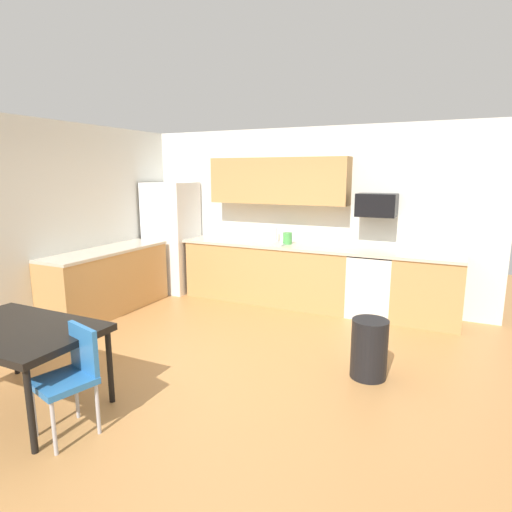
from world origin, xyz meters
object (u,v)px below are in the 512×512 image
Objects in this scene: oven_range at (371,284)px; trash_bin at (369,349)px; microwave at (377,205)px; kettle at (288,239)px; refrigerator at (172,237)px; chair_near_table at (72,372)px; dining_table at (17,334)px.

trash_bin is at bearing -80.05° from oven_range.
trash_bin is at bearing -80.54° from microwave.
refrigerator is at bearing -176.43° from kettle.
refrigerator reaches higher than chair_near_table.
microwave is 2.42m from trash_bin.
trash_bin is (0.34, -2.03, -1.28)m from microwave.
refrigerator is 3.45m from microwave.
kettle reaches higher than trash_bin.
microwave reaches higher than kettle.
microwave is at bearing 99.46° from trash_bin.
dining_table is at bearing -144.84° from trash_bin.
refrigerator is 3.42m from oven_range.
microwave is 2.70× the size of kettle.
kettle is at bearing 177.81° from oven_range.
oven_range is 4.55× the size of kettle.
microwave reaches higher than trash_bin.
chair_near_table is (1.80, -3.76, -0.43)m from refrigerator.
kettle is at bearing -177.81° from microwave.
microwave is 4.59m from dining_table.
microwave reaches higher than dining_table.
refrigerator reaches higher than trash_bin.
dining_table is (1.10, -3.70, -0.26)m from refrigerator.
trash_bin is (0.34, -1.93, -0.16)m from oven_range.
chair_near_table is at bearing -111.94° from microwave.
oven_range is (3.39, 0.08, -0.48)m from refrigerator.
kettle is (-1.30, -0.05, -0.56)m from microwave.
kettle is at bearing 129.72° from trash_bin.
chair_near_table is (-1.59, -3.84, 0.05)m from oven_range.
kettle is (-1.64, 1.98, 0.72)m from trash_bin.
trash_bin is 3.00× the size of kettle.
oven_range is 1.96m from trash_bin.
refrigerator is 4.20m from trash_bin.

